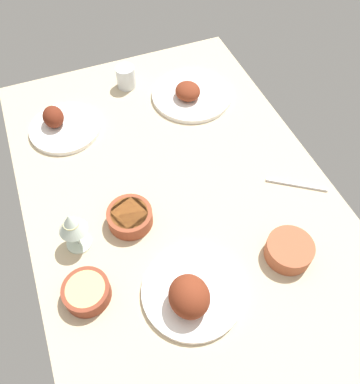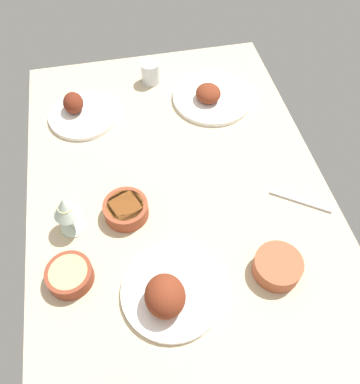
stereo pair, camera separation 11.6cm
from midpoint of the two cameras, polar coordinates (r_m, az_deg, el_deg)
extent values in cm
cube|color=#C6B28E|center=(119.77, 2.78, -1.31)|extent=(140.00, 90.00, 4.00)
cylinder|color=white|center=(103.14, 2.20, -14.39)|extent=(26.09, 26.09, 1.60)
ellipsoid|color=maroon|center=(97.11, 1.37, -15.07)|extent=(11.00, 9.92, 9.53)
cylinder|color=white|center=(142.21, -11.48, 10.71)|extent=(23.89, 23.89, 1.60)
ellipsoid|color=#602314|center=(141.62, -12.88, 12.31)|extent=(8.30, 6.82, 6.63)
cylinder|color=white|center=(147.29, 7.03, 13.31)|extent=(28.76, 28.76, 1.60)
ellipsoid|color=maroon|center=(143.61, 6.49, 13.86)|extent=(9.38, 8.77, 5.48)
cylinder|color=#A35133|center=(108.30, 16.96, -10.50)|extent=(12.61, 12.61, 5.15)
cylinder|color=#4C192D|center=(106.50, 17.23, -10.02)|extent=(10.34, 10.34, 1.00)
cylinder|color=brown|center=(105.53, -12.57, -11.90)|extent=(11.98, 11.98, 4.54)
cylinder|color=#D6BC70|center=(103.95, -12.75, -11.51)|extent=(9.82, 9.82, 1.00)
cylinder|color=brown|center=(112.82, -4.90, -2.74)|extent=(12.80, 12.80, 4.82)
cylinder|color=brown|center=(111.22, -4.97, -2.21)|extent=(10.50, 10.50, 1.00)
cylinder|color=silver|center=(114.52, -12.30, -5.16)|extent=(7.00, 7.00, 0.50)
cylinder|color=silver|center=(111.37, -12.64, -4.18)|extent=(1.00, 1.00, 7.00)
cone|color=silver|center=(105.80, -13.29, -2.28)|extent=(7.60, 7.60, 6.50)
cylinder|color=beige|center=(106.99, -13.15, -2.70)|extent=(4.18, 4.18, 2.80)
cylinder|color=silver|center=(151.91, -2.20, 16.74)|extent=(6.88, 6.88, 7.99)
cube|color=silver|center=(123.54, 19.64, -1.49)|extent=(11.13, 15.84, 0.80)
camera|label=1|loc=(0.06, -87.13, 4.02)|focal=36.93mm
camera|label=2|loc=(0.06, 92.87, -4.02)|focal=36.93mm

